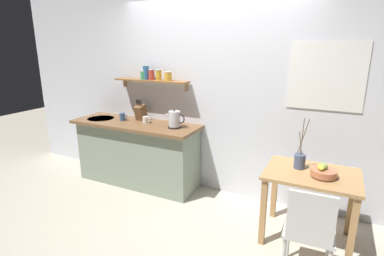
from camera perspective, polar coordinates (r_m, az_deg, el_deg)
The scene contains 12 objects.
ground_plane at distance 3.81m, azimuth -0.32°, elevation -15.00°, with size 14.00×14.00×0.00m, color #BCB29E.
back_wall at distance 3.85m, azimuth 6.78°, elevation 6.66°, with size 6.80×0.11×2.70m.
kitchen_counter at distance 4.35m, azimuth -10.35°, elevation -4.62°, with size 1.83×0.63×0.91m.
wall_shelf at distance 4.15m, azimuth -7.65°, elevation 9.55°, with size 1.11×0.20×0.33m.
dining_table at distance 3.23m, azimuth 21.65°, elevation -10.13°, with size 0.88×0.66×0.73m.
dining_chair_near at distance 2.72m, azimuth 21.42°, elevation -17.57°, with size 0.41×0.42×0.88m.
fruit_bowl at distance 3.11m, azimuth 23.73°, elevation -7.65°, with size 0.24×0.24×0.13m.
twig_vase at distance 3.22m, azimuth 19.80°, elevation -5.85°, with size 0.11×0.11×0.52m.
electric_kettle at distance 3.85m, azimuth -3.31°, elevation 1.61°, with size 0.26×0.17×0.24m.
knife_block at distance 4.29m, azimuth -9.76°, elevation 3.00°, with size 0.11×0.18×0.30m.
coffee_mug_by_sink at distance 4.34m, azimuth -13.07°, elevation 2.11°, with size 0.12×0.08×0.11m.
coffee_mug_spare at distance 4.14m, azimuth -8.76°, elevation 1.57°, with size 0.12×0.08×0.09m.
Camera 1 is at (1.47, -2.94, 1.94)m, focal length 28.05 mm.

